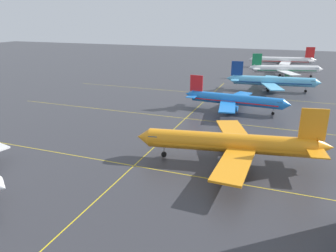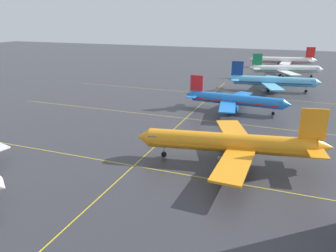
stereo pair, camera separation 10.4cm
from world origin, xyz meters
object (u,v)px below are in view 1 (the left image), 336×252
object	(u,v)px
airliner_second_row	(232,143)
airliner_third_row	(235,100)
airliner_far_right_stand	(285,69)
airliner_distant_taxiway	(282,60)
airliner_far_left_stand	(272,81)

from	to	relation	value
airliner_second_row	airliner_third_row	bearing A→B (deg)	98.68
airliner_far_right_stand	airliner_second_row	bearing A→B (deg)	-93.73
airliner_third_row	airliner_distant_taxiway	xyz separation A→B (m)	(10.77, 104.62, 0.54)
airliner_third_row	airliner_far_right_stand	world-z (taller)	airliner_far_right_stand
airliner_far_right_stand	airliner_third_row	bearing A→B (deg)	-100.50
airliner_distant_taxiway	airliner_far_left_stand	bearing A→B (deg)	-91.30
airliner_far_left_stand	airliner_second_row	bearing A→B (deg)	-92.50
airliner_third_row	airliner_far_right_stand	bearing A→B (deg)	79.50
airliner_second_row	airliner_far_right_stand	bearing A→B (deg)	86.27
airliner_third_row	airliner_far_right_stand	size ratio (longest dim) A/B	0.93
airliner_far_left_stand	airliner_distant_taxiway	world-z (taller)	airliner_distant_taxiway
airliner_far_left_stand	airliner_distant_taxiway	size ratio (longest dim) A/B	0.95
airliner_far_right_stand	airliner_distant_taxiway	bearing A→B (deg)	93.91
airliner_second_row	airliner_far_right_stand	distance (m)	109.86
airliner_third_row	airliner_distant_taxiway	distance (m)	105.18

